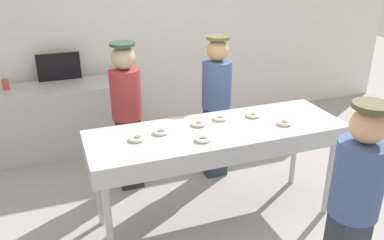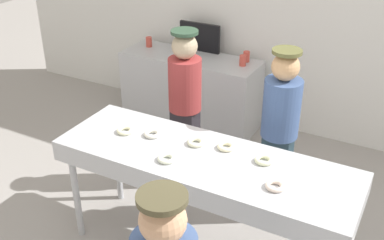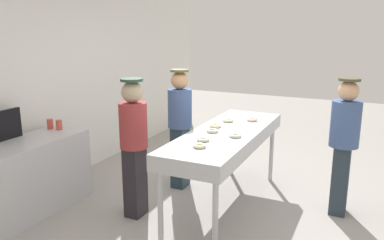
{
  "view_description": "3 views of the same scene",
  "coord_description": "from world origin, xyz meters",
  "px_view_note": "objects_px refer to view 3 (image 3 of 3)",
  "views": [
    {
      "loc": [
        -1.31,
        -2.91,
        2.41
      ],
      "look_at": [
        -0.15,
        0.25,
        0.95
      ],
      "focal_mm": 37.38,
      "sensor_mm": 36.0,
      "label": 1
    },
    {
      "loc": [
        1.31,
        -2.62,
        2.82
      ],
      "look_at": [
        -0.24,
        0.26,
        1.07
      ],
      "focal_mm": 43.99,
      "sensor_mm": 36.0,
      "label": 2
    },
    {
      "loc": [
        -4.04,
        -1.48,
        2.11
      ],
      "look_at": [
        -0.17,
        0.36,
        1.08
      ],
      "focal_mm": 35.96,
      "sensor_mm": 36.0,
      "label": 3
    }
  ],
  "objects_px": {
    "worker_assistant": "(180,123)",
    "paper_cup_1": "(50,124)",
    "worker_baker": "(134,141)",
    "customer_waiting": "(344,140)",
    "fryer_conveyor": "(226,138)",
    "menu_display": "(1,126)",
    "sugar_donut_2": "(228,120)",
    "sugar_donut_0": "(199,146)",
    "sugar_donut_6": "(212,131)",
    "sugar_donut_5": "(203,139)",
    "sugar_donut_3": "(235,136)",
    "prep_counter": "(22,180)",
    "sugar_donut_1": "(216,126)",
    "sugar_donut_4": "(252,119)",
    "paper_cup_0": "(59,125)"
  },
  "relations": [
    {
      "from": "customer_waiting",
      "to": "prep_counter",
      "type": "xyz_separation_m",
      "value": [
        -1.62,
        3.25,
        -0.46
      ]
    },
    {
      "from": "fryer_conveyor",
      "to": "sugar_donut_5",
      "type": "height_order",
      "value": "sugar_donut_5"
    },
    {
      "from": "sugar_donut_5",
      "to": "sugar_donut_6",
      "type": "height_order",
      "value": "same"
    },
    {
      "from": "sugar_donut_4",
      "to": "paper_cup_0",
      "type": "bearing_deg",
      "value": 117.76
    },
    {
      "from": "sugar_donut_3",
      "to": "prep_counter",
      "type": "distance_m",
      "value": 2.46
    },
    {
      "from": "sugar_donut_2",
      "to": "paper_cup_0",
      "type": "relative_size",
      "value": 1.09
    },
    {
      "from": "sugar_donut_3",
      "to": "prep_counter",
      "type": "relative_size",
      "value": 0.08
    },
    {
      "from": "sugar_donut_3",
      "to": "worker_assistant",
      "type": "relative_size",
      "value": 0.08
    },
    {
      "from": "prep_counter",
      "to": "fryer_conveyor",
      "type": "bearing_deg",
      "value": -59.06
    },
    {
      "from": "sugar_donut_4",
      "to": "paper_cup_1",
      "type": "bearing_deg",
      "value": 116.56
    },
    {
      "from": "prep_counter",
      "to": "paper_cup_1",
      "type": "relative_size",
      "value": 13.67
    },
    {
      "from": "sugar_donut_2",
      "to": "sugar_donut_4",
      "type": "distance_m",
      "value": 0.31
    },
    {
      "from": "sugar_donut_2",
      "to": "menu_display",
      "type": "height_order",
      "value": "menu_display"
    },
    {
      "from": "fryer_conveyor",
      "to": "sugar_donut_2",
      "type": "relative_size",
      "value": 17.17
    },
    {
      "from": "sugar_donut_0",
      "to": "paper_cup_1",
      "type": "xyz_separation_m",
      "value": [
        0.17,
        2.15,
        -0.05
      ]
    },
    {
      "from": "worker_baker",
      "to": "paper_cup_1",
      "type": "bearing_deg",
      "value": -97.73
    },
    {
      "from": "sugar_donut_2",
      "to": "sugar_donut_5",
      "type": "xyz_separation_m",
      "value": [
        -0.91,
        -0.06,
        0.0
      ]
    },
    {
      "from": "worker_assistant",
      "to": "customer_waiting",
      "type": "bearing_deg",
      "value": 103.21
    },
    {
      "from": "worker_assistant",
      "to": "paper_cup_0",
      "type": "height_order",
      "value": "worker_assistant"
    },
    {
      "from": "sugar_donut_2",
      "to": "sugar_donut_3",
      "type": "bearing_deg",
      "value": -153.48
    },
    {
      "from": "sugar_donut_1",
      "to": "fryer_conveyor",
      "type": "bearing_deg",
      "value": -118.65
    },
    {
      "from": "sugar_donut_4",
      "to": "worker_baker",
      "type": "xyz_separation_m",
      "value": [
        -1.23,
        0.98,
        -0.08
      ]
    },
    {
      "from": "fryer_conveyor",
      "to": "sugar_donut_6",
      "type": "distance_m",
      "value": 0.21
    },
    {
      "from": "paper_cup_0",
      "to": "prep_counter",
      "type": "bearing_deg",
      "value": -177.74
    },
    {
      "from": "worker_assistant",
      "to": "paper_cup_1",
      "type": "xyz_separation_m",
      "value": [
        -0.88,
        1.4,
        0.03
      ]
    },
    {
      "from": "worker_baker",
      "to": "paper_cup_0",
      "type": "distance_m",
      "value": 1.18
    },
    {
      "from": "worker_assistant",
      "to": "menu_display",
      "type": "distance_m",
      "value": 2.12
    },
    {
      "from": "customer_waiting",
      "to": "prep_counter",
      "type": "distance_m",
      "value": 3.66
    },
    {
      "from": "sugar_donut_0",
      "to": "sugar_donut_6",
      "type": "distance_m",
      "value": 0.6
    },
    {
      "from": "worker_baker",
      "to": "worker_assistant",
      "type": "height_order",
      "value": "worker_assistant"
    },
    {
      "from": "sugar_donut_6",
      "to": "worker_assistant",
      "type": "bearing_deg",
      "value": 54.74
    },
    {
      "from": "sugar_donut_1",
      "to": "sugar_donut_5",
      "type": "xyz_separation_m",
      "value": [
        -0.6,
        -0.1,
        0.0
      ]
    },
    {
      "from": "sugar_donut_6",
      "to": "worker_baker",
      "type": "bearing_deg",
      "value": 124.33
    },
    {
      "from": "customer_waiting",
      "to": "paper_cup_0",
      "type": "bearing_deg",
      "value": 103.99
    },
    {
      "from": "fryer_conveyor",
      "to": "prep_counter",
      "type": "height_order",
      "value": "fryer_conveyor"
    },
    {
      "from": "customer_waiting",
      "to": "menu_display",
      "type": "height_order",
      "value": "customer_waiting"
    },
    {
      "from": "sugar_donut_2",
      "to": "worker_assistant",
      "type": "distance_m",
      "value": 0.65
    },
    {
      "from": "sugar_donut_2",
      "to": "paper_cup_1",
      "type": "distance_m",
      "value": 2.25
    },
    {
      "from": "prep_counter",
      "to": "menu_display",
      "type": "distance_m",
      "value": 0.65
    },
    {
      "from": "sugar_donut_1",
      "to": "paper_cup_1",
      "type": "height_order",
      "value": "sugar_donut_1"
    },
    {
      "from": "worker_baker",
      "to": "customer_waiting",
      "type": "relative_size",
      "value": 1.0
    },
    {
      "from": "sugar_donut_3",
      "to": "customer_waiting",
      "type": "height_order",
      "value": "customer_waiting"
    },
    {
      "from": "sugar_donut_6",
      "to": "menu_display",
      "type": "bearing_deg",
      "value": 116.67
    },
    {
      "from": "sugar_donut_2",
      "to": "worker_assistant",
      "type": "bearing_deg",
      "value": 98.26
    },
    {
      "from": "worker_assistant",
      "to": "prep_counter",
      "type": "relative_size",
      "value": 0.95
    },
    {
      "from": "sugar_donut_1",
      "to": "worker_assistant",
      "type": "xyz_separation_m",
      "value": [
        0.23,
        0.59,
        -0.08
      ]
    },
    {
      "from": "sugar_donut_4",
      "to": "worker_baker",
      "type": "distance_m",
      "value": 1.57
    },
    {
      "from": "sugar_donut_3",
      "to": "paper_cup_1",
      "type": "relative_size",
      "value": 1.09
    },
    {
      "from": "customer_waiting",
      "to": "menu_display",
      "type": "xyz_separation_m",
      "value": [
        -1.62,
        3.49,
        0.15
      ]
    },
    {
      "from": "fryer_conveyor",
      "to": "paper_cup_1",
      "type": "height_order",
      "value": "paper_cup_1"
    }
  ]
}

